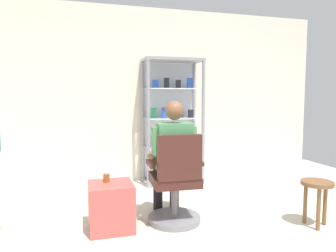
% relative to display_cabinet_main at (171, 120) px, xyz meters
% --- Properties ---
extents(back_wall, '(6.00, 0.10, 2.70)m').
position_rel_display_cabinet_main_xyz_m(back_wall, '(-0.40, 0.24, 0.38)').
color(back_wall, silver).
rests_on(back_wall, ground).
extents(display_cabinet_main, '(0.90, 0.45, 1.90)m').
position_rel_display_cabinet_main_xyz_m(display_cabinet_main, '(0.00, 0.00, 0.00)').
color(display_cabinet_main, gray).
rests_on(display_cabinet_main, ground).
extents(office_chair, '(0.57, 0.56, 0.96)m').
position_rel_display_cabinet_main_xyz_m(office_chair, '(-0.43, -1.62, -0.57)').
color(office_chair, slate).
rests_on(office_chair, ground).
extents(seated_shopkeeper, '(0.50, 0.58, 1.29)m').
position_rel_display_cabinet_main_xyz_m(seated_shopkeeper, '(-0.43, -1.46, -0.25)').
color(seated_shopkeeper, black).
rests_on(seated_shopkeeper, ground).
extents(storage_crate, '(0.43, 0.43, 0.47)m').
position_rel_display_cabinet_main_xyz_m(storage_crate, '(-1.10, -1.57, -0.73)').
color(storage_crate, '#B24C47').
rests_on(storage_crate, ground).
extents(tea_glass, '(0.06, 0.06, 0.09)m').
position_rel_display_cabinet_main_xyz_m(tea_glass, '(-1.13, -1.51, -0.45)').
color(tea_glass, brown).
rests_on(tea_glass, storage_crate).
extents(wooden_stool, '(0.32, 0.32, 0.47)m').
position_rel_display_cabinet_main_xyz_m(wooden_stool, '(0.94, -2.07, -0.59)').
color(wooden_stool, brown).
rests_on(wooden_stool, ground).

